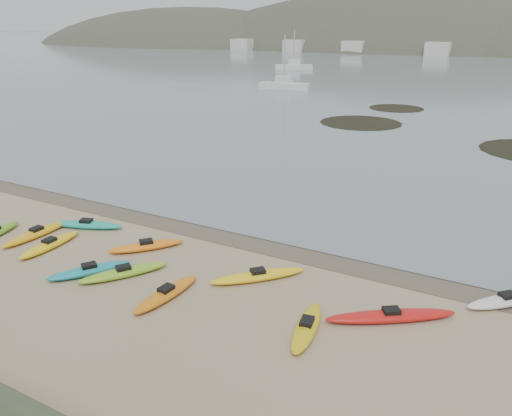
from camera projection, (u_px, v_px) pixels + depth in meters
The scene contains 4 objects.
ground at pixel (256, 238), 23.19m from camera, with size 600.00×600.00×0.00m, color tan.
wet_sand at pixel (253, 240), 22.94m from camera, with size 60.00×60.00×0.00m, color brown.
kayaks at pixel (169, 266), 20.17m from camera, with size 23.50×8.54×0.34m.
kelp_mats at pixel (432, 129), 46.96m from camera, with size 24.23×23.09×0.04m.
Camera 1 is at (10.27, -18.60, 9.40)m, focal length 35.00 mm.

